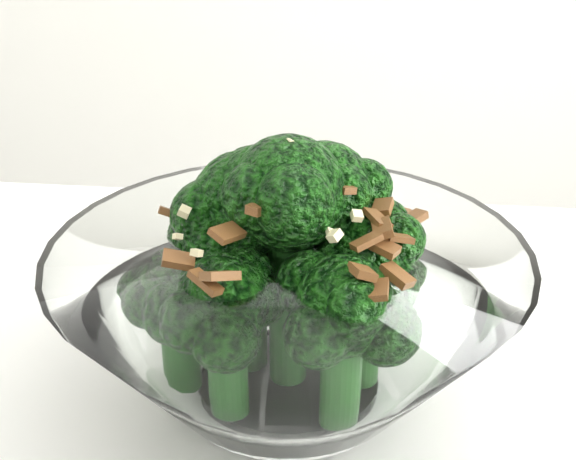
{
  "coord_description": "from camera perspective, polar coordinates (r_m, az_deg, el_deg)",
  "views": [
    {
      "loc": [
        -0.02,
        -0.33,
        1.03
      ],
      "look_at": [
        -0.04,
        0.02,
        0.85
      ],
      "focal_mm": 50.0,
      "sensor_mm": 36.0,
      "label": 1
    }
  ],
  "objects": [
    {
      "name": "broccoli_dish",
      "position": [
        0.42,
        -0.06,
        -5.39
      ],
      "size": [
        0.24,
        0.24,
        0.15
      ],
      "color": "white",
      "rests_on": "table"
    }
  ]
}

